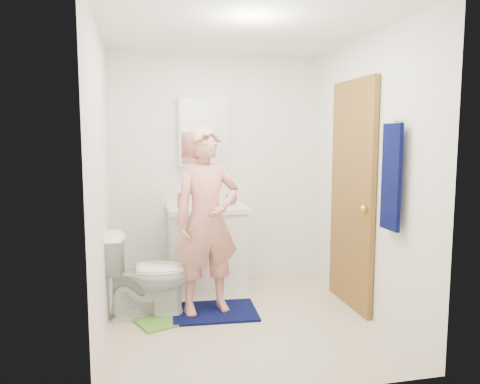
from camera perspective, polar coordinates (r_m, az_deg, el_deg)
name	(u,v)px	position (r m, az deg, el deg)	size (l,w,h in m)	color
floor	(240,321)	(4.12, 0.05, -15.46)	(2.20, 2.40, 0.02)	beige
ceiling	(240,27)	(3.91, 0.05, 19.48)	(2.20, 2.40, 0.02)	white
wall_back	(216,169)	(5.02, -2.94, 2.79)	(2.20, 0.02, 2.40)	white
wall_front	(286,199)	(2.67, 5.67, -0.86)	(2.20, 0.02, 2.40)	white
wall_left	(100,182)	(3.75, -16.74, 1.12)	(0.02, 2.40, 2.40)	white
wall_right	(365,177)	(4.21, 14.97, 1.78)	(0.02, 2.40, 2.40)	white
vanity_cabinet	(207,249)	(4.83, -4.07, -7.00)	(0.75, 0.55, 0.80)	white
countertop	(206,208)	(4.75, -4.11, -2.02)	(0.79, 0.59, 0.05)	white
sink_basin	(206,207)	(4.74, -4.11, -1.84)	(0.40, 0.40, 0.03)	white
faucet	(204,198)	(4.91, -4.42, -0.72)	(0.03, 0.03, 0.12)	silver
medicine_cabinet	(203,132)	(4.91, -4.57, 7.36)	(0.50, 0.12, 0.70)	white
mirror_panel	(204,132)	(4.85, -4.47, 7.36)	(0.46, 0.01, 0.66)	white
door	(352,195)	(4.34, 13.46, -0.35)	(0.05, 0.80, 2.05)	olive
door_knob	(364,209)	(4.05, 14.89, -1.97)	(0.07, 0.07, 0.07)	gold
towel	(391,177)	(3.67, 17.96, 1.74)	(0.03, 0.24, 0.80)	#060B3D
towel_hook	(398,120)	(3.68, 18.75, 8.27)	(0.02, 0.02, 0.06)	silver
toilet	(147,274)	(4.17, -11.26, -9.76)	(0.42, 0.73, 0.74)	white
bath_mat	(215,312)	(4.27, -3.11, -14.37)	(0.74, 0.53, 0.02)	#060B3D
green_rug	(163,320)	(4.14, -9.35, -15.19)	(0.42, 0.36, 0.02)	#61A035
soap_dispenser	(183,197)	(4.66, -6.99, -0.64)	(0.09, 0.09, 0.20)	#AD5850
toothbrush_cup	(231,199)	(4.85, -1.07, -0.92)	(0.12, 0.12, 0.10)	#853F8B
man	(207,221)	(4.05, -4.06, -3.51)	(0.59, 0.39, 1.61)	tan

